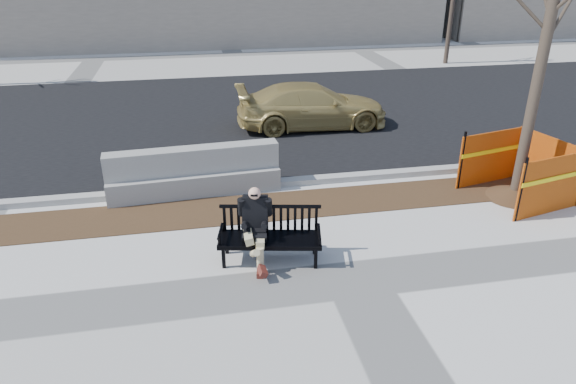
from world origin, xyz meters
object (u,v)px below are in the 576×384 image
object	(u,v)px
bench	(270,260)
jersey_barrier_left	(196,192)
tree_fence	(514,197)
sedan	(312,127)
seated_man	(256,259)

from	to	relation	value
bench	jersey_barrier_left	world-z (taller)	jersey_barrier_left
tree_fence	sedan	world-z (taller)	tree_fence
tree_fence	jersey_barrier_left	bearing A→B (deg)	167.16
seated_man	sedan	bearing A→B (deg)	80.73
seated_man	sedan	size ratio (longest dim) A/B	0.29
tree_fence	sedan	xyz separation A→B (m)	(-2.89, 5.15, 0.00)
seated_man	sedan	xyz separation A→B (m)	(2.43, 6.44, 0.00)
bench	sedan	distance (m)	6.89
seated_man	jersey_barrier_left	size ratio (longest dim) A/B	0.35
bench	sedan	world-z (taller)	sedan
jersey_barrier_left	bench	bearing A→B (deg)	-72.67
tree_fence	sedan	size ratio (longest dim) A/B	1.50
seated_man	bench	bearing A→B (deg)	-10.68
bench	jersey_barrier_left	bearing A→B (deg)	122.49
bench	tree_fence	bearing A→B (deg)	26.48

